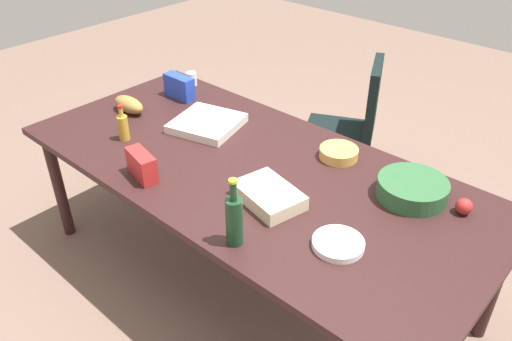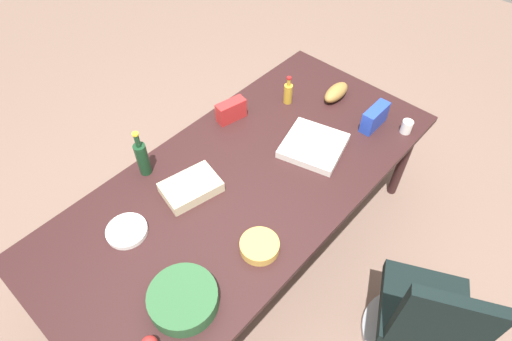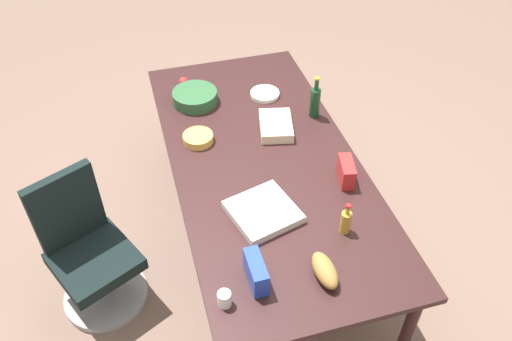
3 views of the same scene
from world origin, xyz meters
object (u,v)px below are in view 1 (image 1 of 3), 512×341
apple_red (464,206)px  paper_plate_stack (338,244)px  pizza_box (207,123)px  dressing_bottle (123,127)px  office_chair (345,142)px  wine_bottle (234,219)px  sheet_cake (269,195)px  salad_bowl (412,189)px  conference_table (250,176)px  paper_cup (192,79)px  bread_loaf (129,105)px  chip_bag_red (142,165)px  chip_bowl (339,153)px  chip_bag_blue (179,87)px

apple_red → paper_plate_stack: size_ratio=0.35×
pizza_box → dressing_bottle: bearing=44.1°
office_chair → wine_bottle: bearing=107.1°
dressing_bottle → sheet_cake: size_ratio=0.66×
pizza_box → salad_bowl: 1.24m
conference_table → paper_cup: 1.12m
dressing_bottle → salad_bowl: dressing_bottle is taller
office_chair → paper_cup: bearing=40.0°
pizza_box → conference_table: bearing=147.9°
bread_loaf → paper_plate_stack: bearing=174.1°
paper_cup → salad_bowl: bearing=173.8°
paper_cup → chip_bag_red: bearing=125.7°
bread_loaf → paper_plate_stack: (-1.68, 0.17, -0.04)m
chip_bowl → bread_loaf: bearing=18.2°
bread_loaf → sheet_cake: bearing=174.2°
office_chair → chip_bowl: office_chair is taller
office_chair → wine_bottle: (-0.52, 1.69, 0.56)m
conference_table → chip_bag_blue: 0.97m
chip_bag_blue → apple_red: bearing=-178.7°
bread_loaf → chip_bag_red: (-0.65, 0.39, 0.02)m
chip_bowl → chip_bag_blue: 1.21m
bread_loaf → pizza_box: bread_loaf is taller
conference_table → sheet_cake: 0.34m
office_chair → sheet_cake: (-0.44, 1.37, 0.47)m
dressing_bottle → conference_table: bearing=-159.7°
pizza_box → chip_bag_blue: size_ratio=1.64×
apple_red → salad_bowl: bearing=10.4°
dressing_bottle → paper_cup: bearing=-69.7°
bread_loaf → salad_bowl: bearing=-168.5°
paper_cup → wine_bottle: 1.68m
office_chair → pizza_box: (0.31, 1.06, 0.46)m
paper_plate_stack → chip_bag_blue: size_ratio=1.00×
pizza_box → wine_bottle: wine_bottle is taller
wine_bottle → paper_plate_stack: bearing=-141.6°
pizza_box → wine_bottle: (-0.83, 0.63, 0.10)m
salad_bowl → chip_bag_blue: 1.66m
paper_cup → conference_table: bearing=153.5°
bread_loaf → sheet_cake: size_ratio=0.75×
conference_table → chip_bag_blue: (0.91, -0.31, 0.14)m
bread_loaf → salad_bowl: 1.77m
bread_loaf → chip_bag_red: size_ratio=1.20×
paper_plate_stack → dressing_bottle: (1.41, 0.05, 0.07)m
salad_bowl → chip_bowl: bearing=-8.4°
paper_plate_stack → bread_loaf: bearing=-5.9°
conference_table → salad_bowl: size_ratio=7.75×
chip_bowl → salad_bowl: size_ratio=0.62×
paper_cup → chip_bowl: size_ratio=0.44×
apple_red → paper_cup: 2.00m
chip_bag_red → wine_bottle: (-0.69, 0.05, 0.05)m
office_chair → apple_red: bearing=143.6°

